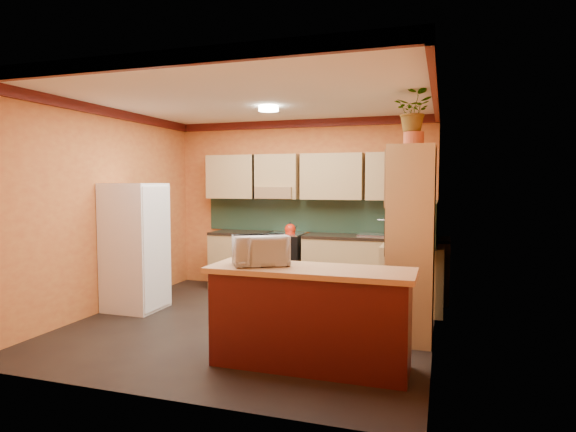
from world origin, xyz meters
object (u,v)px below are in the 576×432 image
at_px(base_cabinets_back, 324,266).
at_px(fridge, 135,247).
at_px(microwave, 260,250).
at_px(pantry, 412,242).
at_px(stove, 285,262).
at_px(breakfast_bar, 310,320).

distance_m(base_cabinets_back, fridge, 2.78).
bearing_deg(microwave, pantry, 11.35).
bearing_deg(stove, breakfast_bar, -67.49).
distance_m(pantry, breakfast_bar, 1.59).
xyz_separation_m(breakfast_bar, microwave, (-0.49, 0.00, 0.63)).
distance_m(fridge, pantry, 3.61).
bearing_deg(stove, fridge, -133.75).
bearing_deg(pantry, breakfast_bar, -124.31).
height_order(breakfast_bar, microwave, microwave).
height_order(stove, breakfast_bar, stove).
bearing_deg(stove, base_cabinets_back, 0.00).
xyz_separation_m(pantry, microwave, (-1.31, -1.21, 0.02)).
relative_size(stove, breakfast_bar, 0.51).
distance_m(base_cabinets_back, microwave, 2.96).
bearing_deg(fridge, breakfast_bar, -24.12).
bearing_deg(breakfast_bar, base_cabinets_back, 101.21).
relative_size(stove, pantry, 0.43).
relative_size(fridge, microwave, 3.34).
distance_m(stove, pantry, 2.70).
height_order(base_cabinets_back, microwave, microwave).
xyz_separation_m(fridge, microwave, (2.29, -1.24, 0.22)).
distance_m(base_cabinets_back, pantry, 2.27).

